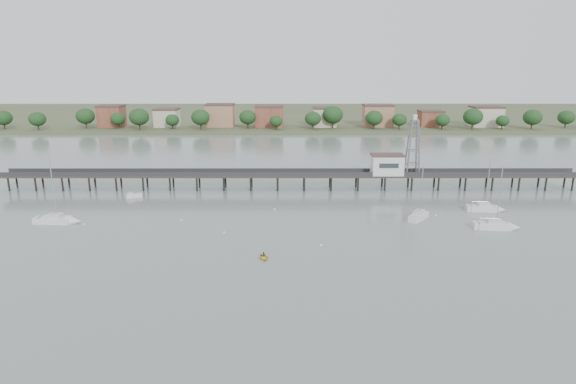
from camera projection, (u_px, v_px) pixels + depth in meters
name	position (u px, v px, depth m)	size (l,w,h in m)	color
ground_plane	(294.00, 295.00, 68.57)	(500.00, 500.00, 0.00)	slate
pier	(291.00, 175.00, 125.58)	(150.00, 5.00, 5.50)	#2D2823
pier_building	(387.00, 164.00, 124.88)	(8.40, 5.40, 5.30)	silver
lattice_tower	(413.00, 147.00, 123.76)	(3.20, 3.20, 15.50)	slate
sailboat_c	(421.00, 215.00, 102.50)	(6.18, 7.03, 12.13)	silver
sailboat_e	(489.00, 209.00, 107.25)	(7.90, 2.95, 12.81)	silver
sailboat_d	(501.00, 226.00, 95.59)	(8.43, 3.28, 13.58)	silver
sailboat_a	(62.00, 220.00, 99.23)	(8.84, 2.72, 14.47)	silver
white_tender	(134.00, 196.00, 118.52)	(4.10, 2.95, 1.47)	silver
yellow_dinghy	(264.00, 259.00, 81.30)	(1.94, 0.56, 2.72)	gold
dinghy_occupant	(264.00, 259.00, 81.30)	(0.36, 0.99, 0.24)	black
mooring_buoys	(286.00, 224.00, 98.38)	(80.85, 23.01, 0.39)	#EEEBB9
far_shore	(289.00, 116.00, 299.87)	(500.00, 170.00, 10.40)	#475133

